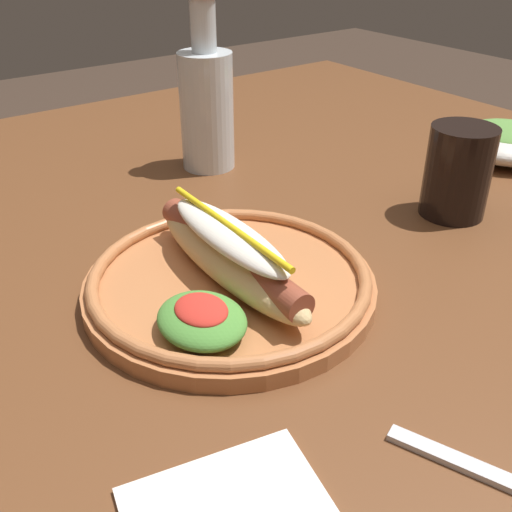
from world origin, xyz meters
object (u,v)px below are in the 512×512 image
object	(u,v)px
fork	(497,478)
glass_bottle	(206,103)
soda_cup	(458,172)
hot_dog_plate	(228,276)
side_bowl	(507,140)

from	to	relation	value
fork	glass_bottle	xyz separation A→B (m)	(-0.55, 0.13, 0.09)
fork	soda_cup	world-z (taller)	soda_cup
hot_dog_plate	soda_cup	world-z (taller)	soda_cup
glass_bottle	side_bowl	bearing A→B (deg)	58.54
hot_dog_plate	side_bowl	distance (m)	0.52
fork	side_bowl	xyz separation A→B (m)	(-0.33, 0.50, 0.02)
side_bowl	soda_cup	bearing A→B (deg)	-71.17
glass_bottle	fork	bearing A→B (deg)	-13.68
hot_dog_plate	fork	bearing A→B (deg)	4.57
hot_dog_plate	side_bowl	size ratio (longest dim) A/B	1.70
soda_cup	hot_dog_plate	bearing A→B (deg)	-92.24
fork	glass_bottle	size ratio (longest dim) A/B	0.52
fork	glass_bottle	distance (m)	0.57
glass_bottle	side_bowl	size ratio (longest dim) A/B	1.44
glass_bottle	side_bowl	xyz separation A→B (m)	(0.22, 0.36, -0.06)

